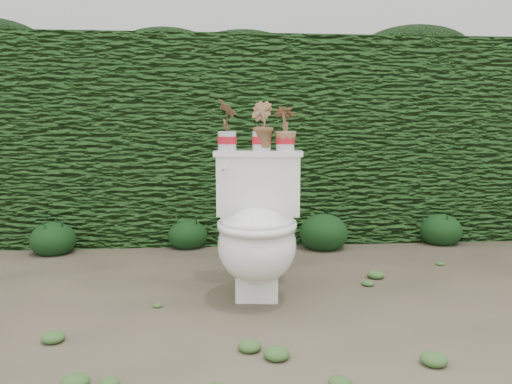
{
  "coord_description": "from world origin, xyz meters",
  "views": [
    {
      "loc": [
        -0.31,
        -2.66,
        0.9
      ],
      "look_at": [
        -0.08,
        0.08,
        0.55
      ],
      "focal_mm": 35.0,
      "sensor_mm": 36.0,
      "label": 1
    }
  ],
  "objects": [
    {
      "name": "liriope_clump_2",
      "position": [
        -0.52,
        1.12,
        0.12
      ],
      "size": [
        0.3,
        0.3,
        0.24
      ],
      "primitive_type": "ellipsoid",
      "color": "#163A14",
      "rests_on": "ground"
    },
    {
      "name": "ground",
      "position": [
        0.0,
        0.0,
        0.0
      ],
      "size": [
        60.0,
        60.0,
        0.0
      ],
      "primitive_type": "plane",
      "color": "brown",
      "rests_on": "ground"
    },
    {
      "name": "toilet",
      "position": [
        -0.09,
        -0.05,
        0.36
      ],
      "size": [
        0.52,
        0.72,
        0.78
      ],
      "rotation": [
        0.0,
        0.0,
        -0.11
      ],
      "color": "white",
      "rests_on": "ground"
    },
    {
      "name": "liriope_clump_3",
      "position": [
        0.5,
        0.99,
        0.15
      ],
      "size": [
        0.37,
        0.37,
        0.29
      ],
      "primitive_type": "ellipsoid",
      "color": "#163A14",
      "rests_on": "ground"
    },
    {
      "name": "liriope_clump_1",
      "position": [
        -1.49,
        1.0,
        0.13
      ],
      "size": [
        0.32,
        0.32,
        0.26
      ],
      "primitive_type": "ellipsoid",
      "color": "#163A14",
      "rests_on": "ground"
    },
    {
      "name": "house_wall",
      "position": [
        0.6,
        6.0,
        2.0
      ],
      "size": [
        8.0,
        3.5,
        4.0
      ],
      "primitive_type": "cube",
      "color": "silver",
      "rests_on": "ground"
    },
    {
      "name": "potted_plant_right",
      "position": [
        0.09,
        0.17,
        0.89
      ],
      "size": [
        0.16,
        0.16,
        0.23
      ],
      "primitive_type": "imported",
      "rotation": [
        0.0,
        0.0,
        2.86
      ],
      "color": "#2C6920",
      "rests_on": "toilet"
    },
    {
      "name": "liriope_clump_4",
      "position": [
        1.46,
        1.08,
        0.13
      ],
      "size": [
        0.33,
        0.33,
        0.26
      ],
      "primitive_type": "ellipsoid",
      "color": "#163A14",
      "rests_on": "ground"
    },
    {
      "name": "potted_plant_center",
      "position": [
        -0.04,
        0.18,
        0.91
      ],
      "size": [
        0.18,
        0.19,
        0.27
      ],
      "primitive_type": "imported",
      "rotation": [
        0.0,
        0.0,
        2.12
      ],
      "color": "#2C6920",
      "rests_on": "toilet"
    },
    {
      "name": "hedge",
      "position": [
        0.0,
        1.6,
        0.8
      ],
      "size": [
        8.0,
        1.0,
        1.6
      ],
      "primitive_type": "cube",
      "color": "#29571D",
      "rests_on": "ground"
    },
    {
      "name": "potted_plant_left",
      "position": [
        -0.24,
        0.2,
        0.91
      ],
      "size": [
        0.14,
        0.17,
        0.28
      ],
      "primitive_type": "imported",
      "rotation": [
        0.0,
        0.0,
        1.93
      ],
      "color": "#2C6920",
      "rests_on": "toilet"
    }
  ]
}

